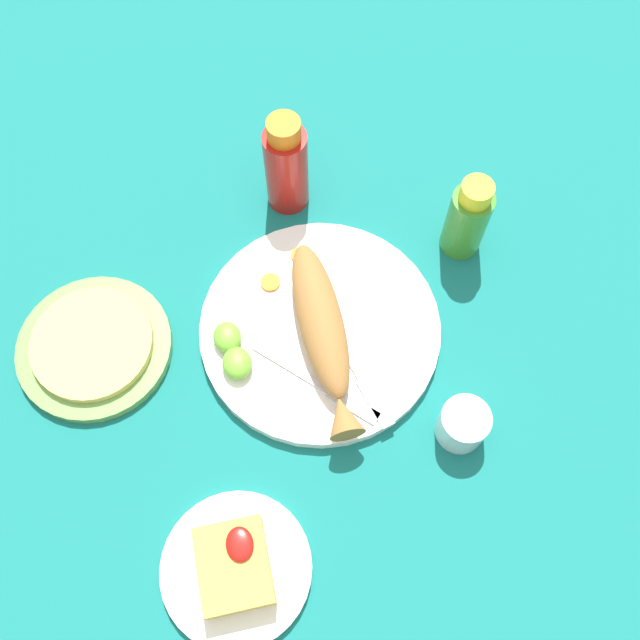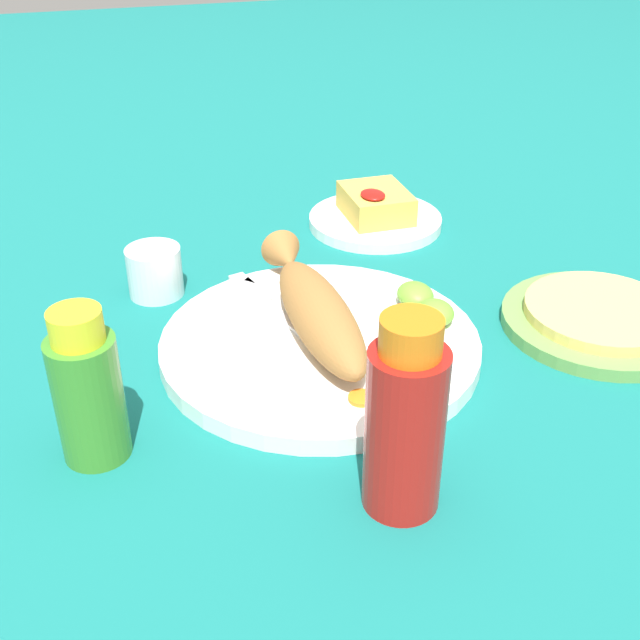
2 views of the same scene
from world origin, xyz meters
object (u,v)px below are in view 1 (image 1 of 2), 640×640
Objects in this scene: side_plate_fries at (236,568)px; hot_sauce_bottle_green at (467,219)px; tortilla_plate at (95,347)px; fork_far at (323,387)px; fried_fish at (323,331)px; main_plate at (320,329)px; hot_sauce_bottle_red at (283,166)px; salt_cup at (462,425)px; fork_near at (358,372)px.

hot_sauce_bottle_green is at bearing -46.00° from side_plate_fries.
hot_sauce_bottle_green is 0.53m from side_plate_fries.
hot_sauce_bottle_green is 0.52m from tortilla_plate.
fork_far is at bearing -113.32° from tortilla_plate.
fried_fish is 0.30m from side_plate_fries.
hot_sauce_bottle_red is at bearing 1.09° from main_plate.
side_plate_fries and tortilla_plate have the same top height.
fork_far is at bearing 166.86° from fried_fish.
fork_far is 0.70× the size of tortilla_plate.
side_plate_fries is (-0.19, 0.14, -0.01)m from fork_far.
main_plate is 2.32× the size of hot_sauce_bottle_green.
fork_far is 0.81× the size of side_plate_fries.
salt_cup is at bearing 15.71° from fork_far.
fried_fish is 1.63× the size of hot_sauce_bottle_red.
main_plate is 0.08m from fork_near.
salt_cup reaches higher than fork_near.
hot_sauce_bottle_green is at bearing 116.02° from fork_near.
fork_near is 0.35m from tortilla_plate.
main_plate is 0.22m from salt_cup.
fried_fish is 1.96× the size of hot_sauce_bottle_green.
hot_sauce_bottle_red is at bearing 0.31° from fried_fish.
salt_cup is at bearing 33.15° from fork_near.
hot_sauce_bottle_red is at bearing 171.86° from fork_near.
tortilla_plate is (0.31, 0.14, 0.00)m from side_plate_fries.
salt_cup is (-0.15, -0.14, -0.02)m from fried_fish.
tortilla_plate is at bearing 64.65° from salt_cup.
main_plate is 1.81× the size of side_plate_fries.
hot_sauce_bottle_green reaches higher than side_plate_fries.
fried_fish is at bearing -31.70° from side_plate_fries.
fried_fish is 1.89× the size of fork_far.
hot_sauce_bottle_red is 0.94× the size of side_plate_fries.
side_plate_fries is 0.86× the size of tortilla_plate.
tortilla_plate is (0.06, 0.29, -0.04)m from fried_fish.
hot_sauce_bottle_red is at bearing -58.15° from tortilla_plate.
hot_sauce_bottle_red reaches higher than fork_near.
hot_sauce_bottle_red is at bearing 60.88° from hot_sauce_bottle_green.
hot_sauce_bottle_green is at bearing -67.31° from main_plate.
tortilla_plate is at bearing -158.78° from fork_far.
main_plate is at bearing 124.91° from fork_far.
tortilla_plate is at bearing 96.07° from hot_sauce_bottle_green.
hot_sauce_bottle_green is (0.17, -0.19, 0.04)m from fork_near.
fried_fish is 1.47× the size of fork_near.
salt_cup is (-0.39, -0.15, -0.05)m from hot_sauce_bottle_red.
fork_near is 0.90× the size of tortilla_plate.
hot_sauce_bottle_green is at bearing -119.12° from hot_sauce_bottle_red.
side_plate_fries is at bearing -156.23° from tortilla_plate.
tortilla_plate is (0.04, 0.29, -0.00)m from main_plate.
salt_cup is at bearing 163.15° from hot_sauce_bottle_green.
hot_sauce_bottle_red is at bearing 132.64° from fork_far.
fried_fish is at bearing -178.94° from hot_sauce_bottle_red.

